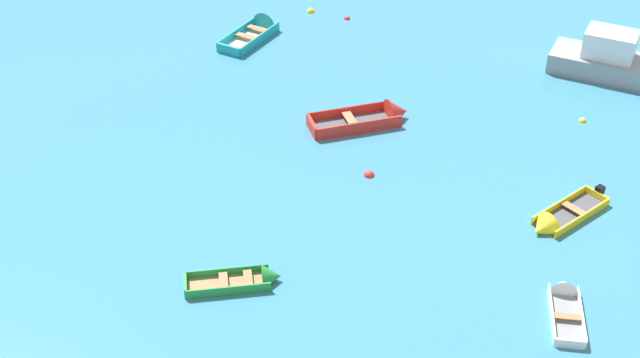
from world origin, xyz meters
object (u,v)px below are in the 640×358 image
(rowboat_turquoise_far_right, at_px, (260,29))
(mooring_buoy_between_boats_right, at_px, (369,175))
(mooring_buoy_central, at_px, (347,19))
(mooring_buoy_trailing, at_px, (582,121))
(rowboat_red_cluster_inner, at_px, (377,117))
(rowboat_yellow_back_row_center, at_px, (555,221))
(rowboat_green_outer_right, at_px, (252,279))
(rowboat_white_foreground_center, at_px, (564,300))
(mooring_buoy_far_field, at_px, (311,12))
(motor_launch_grey_far_back, at_px, (632,66))

(rowboat_turquoise_far_right, height_order, mooring_buoy_between_boats_right, rowboat_turquoise_far_right)
(mooring_buoy_central, xyz_separation_m, mooring_buoy_trailing, (9.38, -10.83, 0.00))
(rowboat_red_cluster_inner, height_order, mooring_buoy_between_boats_right, rowboat_red_cluster_inner)
(rowboat_turquoise_far_right, height_order, mooring_buoy_trailing, rowboat_turquoise_far_right)
(rowboat_yellow_back_row_center, bearing_deg, rowboat_green_outer_right, -166.51)
(rowboat_white_foreground_center, xyz_separation_m, mooring_buoy_central, (-5.41, 21.89, -0.15))
(rowboat_yellow_back_row_center, distance_m, rowboat_green_outer_right, 11.21)
(rowboat_white_foreground_center, xyz_separation_m, mooring_buoy_far_field, (-7.31, 22.87, -0.15))
(rowboat_yellow_back_row_center, height_order, mooring_buoy_central, rowboat_yellow_back_row_center)
(rowboat_white_foreground_center, bearing_deg, rowboat_green_outer_right, 171.92)
(mooring_buoy_central, bearing_deg, rowboat_red_cluster_inner, -87.06)
(rowboat_turquoise_far_right, height_order, rowboat_red_cluster_inner, rowboat_red_cluster_inner)
(rowboat_turquoise_far_right, relative_size, mooring_buoy_trailing, 12.85)
(mooring_buoy_far_field, height_order, mooring_buoy_between_boats_right, mooring_buoy_far_field)
(mooring_buoy_far_field, relative_size, mooring_buoy_trailing, 1.31)
(rowboat_yellow_back_row_center, bearing_deg, rowboat_white_foreground_center, -101.41)
(motor_launch_grey_far_back, relative_size, mooring_buoy_trailing, 22.22)
(rowboat_red_cluster_inner, xyz_separation_m, motor_launch_grey_far_back, (12.14, 3.20, 0.47))
(rowboat_turquoise_far_right, distance_m, mooring_buoy_between_boats_right, 13.69)
(mooring_buoy_trailing, relative_size, mooring_buoy_between_boats_right, 0.77)
(rowboat_red_cluster_inner, relative_size, motor_launch_grey_far_back, 0.63)
(mooring_buoy_trailing, bearing_deg, mooring_buoy_far_field, 133.68)
(rowboat_green_outer_right, relative_size, rowboat_white_foreground_center, 1.10)
(rowboat_turquoise_far_right, xyz_separation_m, mooring_buoy_between_boats_right, (4.41, -12.96, -0.22))
(motor_launch_grey_far_back, distance_m, mooring_buoy_far_field, 16.75)
(rowboat_yellow_back_row_center, relative_size, mooring_buoy_between_boats_right, 8.39)
(rowboat_turquoise_far_right, relative_size, mooring_buoy_far_field, 9.79)
(rowboat_red_cluster_inner, xyz_separation_m, rowboat_green_outer_right, (-5.21, -10.02, -0.08))
(rowboat_red_cluster_inner, relative_size, rowboat_white_foreground_center, 1.52)
(mooring_buoy_central, bearing_deg, rowboat_turquoise_far_right, -162.25)
(motor_launch_grey_far_back, bearing_deg, mooring_buoy_trailing, -132.54)
(rowboat_white_foreground_center, xyz_separation_m, mooring_buoy_between_boats_right, (-5.61, 7.45, -0.15))
(rowboat_green_outer_right, distance_m, mooring_buoy_central, 20.99)
(motor_launch_grey_far_back, distance_m, mooring_buoy_central, 14.61)
(motor_launch_grey_far_back, height_order, mooring_buoy_central, motor_launch_grey_far_back)
(mooring_buoy_trailing, bearing_deg, mooring_buoy_between_boats_right, -159.37)
(mooring_buoy_central, xyz_separation_m, mooring_buoy_between_boats_right, (-0.20, -14.44, 0.00))
(rowboat_green_outer_right, xyz_separation_m, mooring_buoy_central, (4.67, 20.46, -0.16))
(rowboat_yellow_back_row_center, height_order, mooring_buoy_between_boats_right, rowboat_yellow_back_row_center)
(motor_launch_grey_far_back, distance_m, mooring_buoy_between_boats_right, 14.77)
(rowboat_yellow_back_row_center, distance_m, mooring_buoy_central, 18.90)
(rowboat_turquoise_far_right, relative_size, rowboat_green_outer_right, 1.27)
(rowboat_yellow_back_row_center, bearing_deg, mooring_buoy_between_boats_right, 152.05)
(rowboat_red_cluster_inner, height_order, mooring_buoy_central, rowboat_red_cluster_inner)
(rowboat_yellow_back_row_center, xyz_separation_m, mooring_buoy_central, (-6.22, 17.85, -0.15))
(rowboat_yellow_back_row_center, bearing_deg, mooring_buoy_far_field, 113.35)
(mooring_buoy_far_field, bearing_deg, motor_launch_grey_far_back, -29.43)
(rowboat_turquoise_far_right, xyz_separation_m, rowboat_red_cluster_inner, (5.14, -8.96, 0.02))
(rowboat_red_cluster_inner, distance_m, mooring_buoy_far_field, 11.68)
(rowboat_turquoise_far_right, relative_size, mooring_buoy_central, 12.36)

